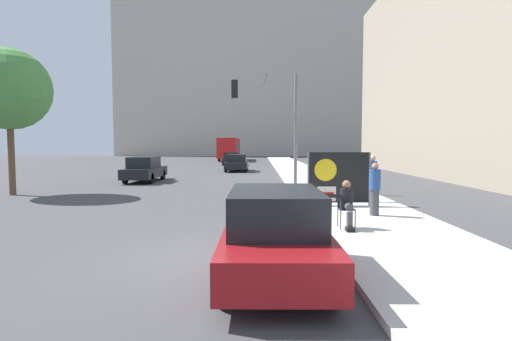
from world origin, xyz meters
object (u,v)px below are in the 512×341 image
pedestrian_behind (372,178)px  protest_banner (338,177)px  traffic_light_pole (272,112)px  city_bus_on_road (229,148)px  car_on_road_midblock (237,163)px  seated_protester (346,202)px  car_on_road_nearest (145,169)px  parked_car_curbside (275,232)px  street_tree_near_curb (9,90)px  jogger_on_sidewalk (375,189)px  car_on_road_distant (232,159)px

pedestrian_behind → protest_banner: 1.74m
traffic_light_pole → city_bus_on_road: bearing=97.3°
traffic_light_pole → car_on_road_midblock: 15.51m
pedestrian_behind → car_on_road_midblock: size_ratio=0.40×
seated_protester → protest_banner: 3.96m
protest_banner → car_on_road_nearest: (-9.90, 10.51, -0.37)m
car_on_road_midblock → city_bus_on_road: (-2.31, 23.01, 1.10)m
parked_car_curbside → street_tree_near_curb: (-11.50, 11.05, 4.01)m
parked_car_curbside → car_on_road_nearest: car_on_road_nearest is taller
jogger_on_sidewalk → car_on_road_distant: bearing=-44.5°
car_on_road_distant → seated_protester: bearing=-81.3°
traffic_light_pole → street_tree_near_curb: size_ratio=0.84×
traffic_light_pole → protest_banner: bearing=-66.8°
traffic_light_pole → car_on_road_distant: 25.99m
jogger_on_sidewalk → pedestrian_behind: (0.76, 2.92, 0.08)m
car_on_road_midblock → traffic_light_pole: bearing=-80.4°
jogger_on_sidewalk → parked_car_curbside: 6.10m
seated_protester → jogger_on_sidewalk: jogger_on_sidewalk is taller
pedestrian_behind → car_on_road_midblock: bearing=-69.4°
jogger_on_sidewalk → car_on_road_midblock: size_ratio=0.37×
jogger_on_sidewalk → car_on_road_nearest: (-10.62, 12.51, -0.19)m
city_bus_on_road → car_on_road_midblock: bearing=-84.3°
car_on_road_nearest → street_tree_near_curb: 8.78m
pedestrian_behind → street_tree_near_curb: size_ratio=0.27×
pedestrian_behind → city_bus_on_road: (-8.48, 42.15, 0.79)m
car_on_road_distant → street_tree_near_curb: street_tree_near_curb is taller
car_on_road_midblock → street_tree_near_curb: street_tree_near_curb is taller
seated_protester → jogger_on_sidewalk: (1.29, 1.90, 0.14)m
car_on_road_nearest → street_tree_near_curb: size_ratio=0.71×
car_on_road_nearest → street_tree_near_curb: (-4.14, -6.62, 4.00)m
street_tree_near_curb → jogger_on_sidewalk: bearing=-21.8°
street_tree_near_curb → traffic_light_pole: bearing=5.7°
seated_protester → parked_car_curbside: (-1.97, -3.25, -0.06)m
traffic_light_pole → jogger_on_sidewalk: bearing=-67.8°
car_on_road_nearest → car_on_road_distant: car_on_road_nearest is taller
car_on_road_nearest → car_on_road_distant: 20.50m
jogger_on_sidewalk → protest_banner: bearing=-36.3°
protest_banner → car_on_road_midblock: 20.61m
traffic_light_pole → car_on_road_nearest: 9.94m
seated_protester → protest_banner: protest_banner is taller
seated_protester → car_on_road_midblock: car_on_road_midblock is taller
street_tree_near_curb → seated_protester: bearing=-30.0°
car_on_road_distant → city_bus_on_road: city_bus_on_road is taller
jogger_on_sidewalk → city_bus_on_road: bearing=-46.2°
pedestrian_behind → car_on_road_distant: bearing=-73.4°
parked_car_curbside → seated_protester: bearing=58.8°
pedestrian_behind → protest_banner: protest_banner is taller
traffic_light_pole → street_tree_near_curb: street_tree_near_curb is taller
pedestrian_behind → car_on_road_nearest: 14.88m
protest_banner → car_on_road_midblock: (-4.70, 20.06, -0.41)m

